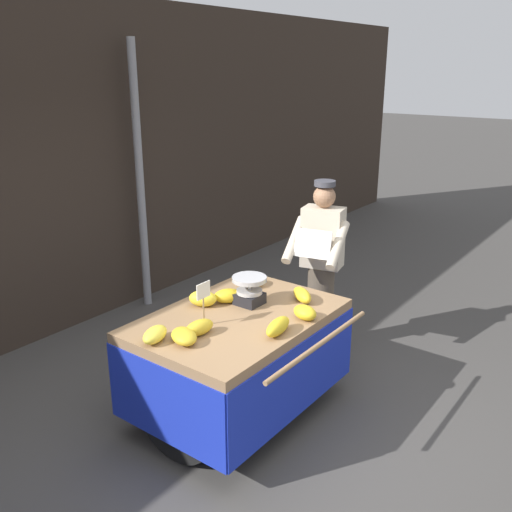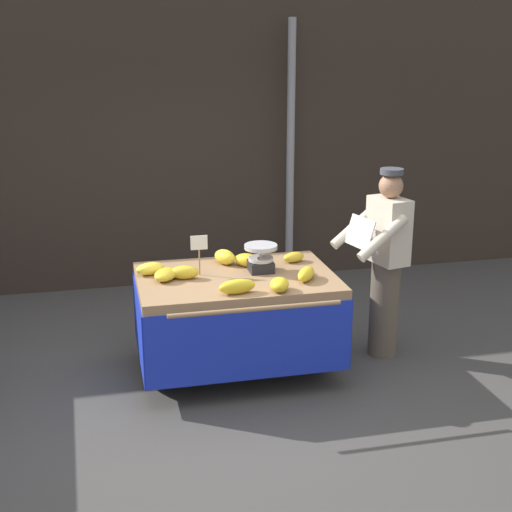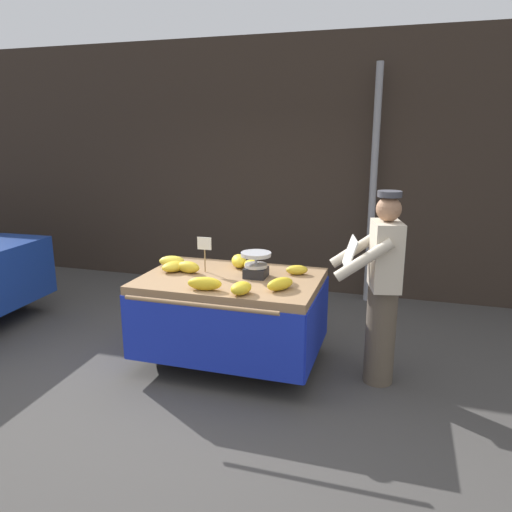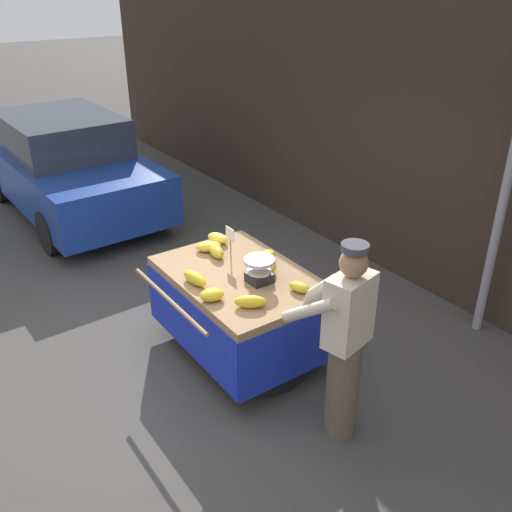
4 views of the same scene
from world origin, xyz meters
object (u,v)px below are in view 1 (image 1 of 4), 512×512
(banana_cart, at_px, (238,341))
(banana_bunch_7, at_px, (184,336))
(weighing_scale, at_px, (249,290))
(banana_bunch_5, at_px, (199,328))
(price_sign, at_px, (203,294))
(banana_bunch_6, at_px, (155,335))
(banana_bunch_3, at_px, (203,299))
(banana_bunch_2, at_px, (228,296))
(banana_bunch_8, at_px, (256,281))
(banana_bunch_4, at_px, (302,295))
(banana_bunch_0, at_px, (305,312))
(vendor_person, at_px, (321,267))
(banana_bunch_1, at_px, (278,326))
(street_pole, at_px, (140,180))

(banana_cart, height_order, banana_bunch_7, banana_bunch_7)
(weighing_scale, bearing_deg, banana_bunch_5, -175.44)
(price_sign, height_order, banana_bunch_7, price_sign)
(banana_bunch_5, xyz_separation_m, banana_bunch_6, (-0.26, 0.18, -0.00))
(banana_bunch_3, relative_size, banana_bunch_7, 0.90)
(banana_bunch_3, distance_m, banana_bunch_6, 0.68)
(banana_cart, distance_m, price_sign, 0.57)
(banana_bunch_2, relative_size, banana_bunch_5, 0.98)
(banana_bunch_5, height_order, banana_bunch_8, banana_bunch_5)
(weighing_scale, height_order, banana_bunch_4, weighing_scale)
(banana_bunch_8, bearing_deg, banana_bunch_0, -114.14)
(banana_bunch_2, height_order, banana_bunch_3, banana_bunch_3)
(banana_cart, relative_size, banana_bunch_0, 7.93)
(weighing_scale, relative_size, vendor_person, 0.16)
(banana_cart, height_order, banana_bunch_8, banana_bunch_8)
(weighing_scale, distance_m, banana_bunch_4, 0.44)
(banana_bunch_3, relative_size, banana_bunch_6, 0.92)
(price_sign, bearing_deg, banana_bunch_4, -22.02)
(banana_bunch_7, bearing_deg, vendor_person, 1.45)
(banana_bunch_4, bearing_deg, banana_bunch_1, -163.19)
(weighing_scale, height_order, banana_bunch_7, weighing_scale)
(banana_cart, xyz_separation_m, banana_bunch_3, (-0.03, 0.33, 0.29))
(weighing_scale, distance_m, banana_bunch_8, 0.40)
(banana_cart, distance_m, banana_bunch_7, 0.65)
(banana_bunch_1, bearing_deg, banana_bunch_4, 16.81)
(banana_bunch_3, xyz_separation_m, banana_bunch_4, (0.57, -0.58, -0.01))
(banana_bunch_5, bearing_deg, vendor_person, 1.65)
(street_pole, relative_size, price_sign, 8.85)
(banana_bunch_2, height_order, banana_bunch_7, banana_bunch_2)
(banana_bunch_6, bearing_deg, banana_bunch_2, 2.35)
(banana_bunch_4, bearing_deg, banana_bunch_7, 166.90)
(banana_bunch_8, bearing_deg, vendor_person, -13.70)
(banana_bunch_2, bearing_deg, banana_cart, -123.20)
(banana_bunch_2, bearing_deg, banana_bunch_1, -108.80)
(vendor_person, bearing_deg, street_pole, 96.51)
(banana_bunch_2, bearing_deg, street_pole, 65.19)
(banana_bunch_3, bearing_deg, banana_bunch_2, -32.52)
(banana_bunch_6, xyz_separation_m, vendor_person, (2.05, -0.13, -0.06))
(banana_bunch_6, xyz_separation_m, banana_bunch_7, (0.11, -0.17, -0.00))
(banana_bunch_6, height_order, banana_bunch_7, banana_bunch_6)
(banana_bunch_8, distance_m, vendor_person, 0.81)
(price_sign, bearing_deg, vendor_person, -0.86)
(banana_bunch_2, bearing_deg, weighing_scale, -62.90)
(banana_bunch_2, height_order, vendor_person, vendor_person)
(street_pole, height_order, price_sign, street_pole)
(banana_bunch_1, xyz_separation_m, banana_bunch_4, (0.61, 0.18, -0.00))
(banana_cart, xyz_separation_m, vendor_person, (1.36, 0.06, 0.22))
(banana_bunch_6, relative_size, vendor_person, 0.14)
(price_sign, distance_m, banana_bunch_7, 0.36)
(street_pole, relative_size, banana_bunch_5, 12.69)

